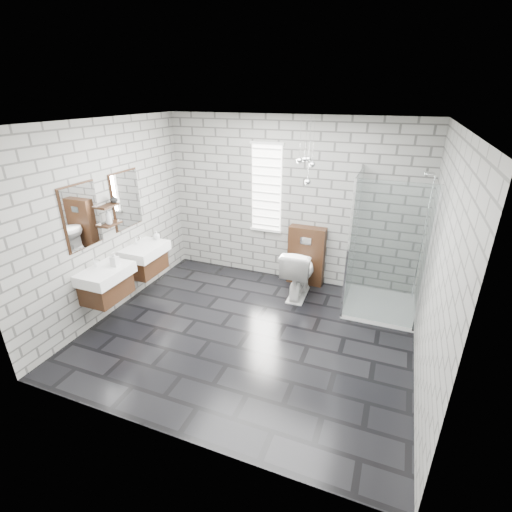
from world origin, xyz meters
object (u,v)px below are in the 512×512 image
Objects in this scene: cistern_panel at (306,256)px; toilet at (299,272)px; vanity_left at (103,275)px; shower_enclosure at (375,281)px; vanity_right at (143,251)px.

cistern_panel reaches higher than toilet.
vanity_left is 0.77× the size of shower_enclosure.
vanity_left is at bearing -136.07° from cistern_panel.
vanity_right is (0.00, 0.86, 0.00)m from vanity_left.
vanity_right is 1.57× the size of cistern_panel.
vanity_right reaches higher than cistern_panel.
toilet is (2.25, 1.71, -0.35)m from vanity_left.
vanity_left is 1.00× the size of vanity_right.
cistern_panel is at bearing -91.57° from toilet.
vanity_right is 3.51m from shower_enclosure.
shower_enclosure reaches higher than cistern_panel.
toilet is at bearing -90.00° from cistern_panel.
vanity_right is 1.92× the size of toilet.
cistern_panel is 0.47m from toilet.
toilet is at bearing 177.22° from shower_enclosure.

